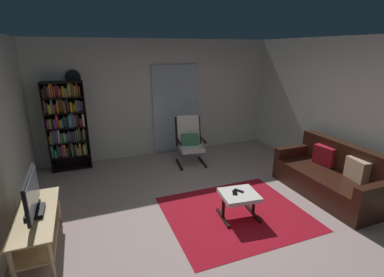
# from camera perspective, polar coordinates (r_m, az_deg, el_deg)

# --- Properties ---
(ground_plane) EXTENTS (7.02, 7.02, 0.00)m
(ground_plane) POSITION_cam_1_polar(r_m,az_deg,el_deg) (4.44, 4.19, -14.91)
(ground_plane) COLOR #B39994
(wall_back) EXTENTS (5.60, 0.06, 2.60)m
(wall_back) POSITION_cam_1_polar(r_m,az_deg,el_deg) (6.56, -6.60, 8.03)
(wall_back) COLOR silver
(wall_back) RESTS_ON ground
(wall_right) EXTENTS (0.06, 6.00, 2.60)m
(wall_right) POSITION_cam_1_polar(r_m,az_deg,el_deg) (5.61, 30.37, 4.06)
(wall_right) COLOR silver
(wall_right) RESTS_ON ground
(glass_door_panel) EXTENTS (1.10, 0.01, 2.00)m
(glass_door_panel) POSITION_cam_1_polar(r_m,az_deg,el_deg) (6.65, -3.26, 6.05)
(glass_door_panel) COLOR silver
(area_rug) EXTENTS (2.04, 1.78, 0.01)m
(area_rug) POSITION_cam_1_polar(r_m,az_deg,el_deg) (4.48, 8.76, -14.67)
(area_rug) COLOR #A91222
(area_rug) RESTS_ON ground
(tv_stand) EXTENTS (0.46, 1.30, 0.51)m
(tv_stand) POSITION_cam_1_polar(r_m,az_deg,el_deg) (4.07, -28.68, -15.06)
(tv_stand) COLOR tan
(tv_stand) RESTS_ON ground
(television) EXTENTS (0.20, 0.81, 0.50)m
(television) POSITION_cam_1_polar(r_m,az_deg,el_deg) (3.87, -29.55, -10.09)
(television) COLOR black
(television) RESTS_ON tv_stand
(bookshelf_near_tv) EXTENTS (0.77, 0.30, 1.79)m
(bookshelf_near_tv) POSITION_cam_1_polar(r_m,az_deg,el_deg) (6.17, -24.01, 2.70)
(bookshelf_near_tv) COLOR black
(bookshelf_near_tv) RESTS_ON ground
(leather_sofa) EXTENTS (0.84, 1.85, 0.87)m
(leather_sofa) POSITION_cam_1_polar(r_m,az_deg,el_deg) (5.37, 26.29, -7.04)
(leather_sofa) COLOR #331A11
(leather_sofa) RESTS_ON ground
(lounge_armchair) EXTENTS (0.64, 0.71, 1.02)m
(lounge_armchair) POSITION_cam_1_polar(r_m,az_deg,el_deg) (6.06, -0.49, -0.12)
(lounge_armchair) COLOR black
(lounge_armchair) RESTS_ON ground
(ottoman) EXTENTS (0.57, 0.54, 0.39)m
(ottoman) POSITION_cam_1_polar(r_m,az_deg,el_deg) (4.25, 9.48, -11.66)
(ottoman) COLOR white
(ottoman) RESTS_ON ground
(tv_remote) EXTENTS (0.11, 0.14, 0.02)m
(tv_remote) POSITION_cam_1_polar(r_m,az_deg,el_deg) (4.27, 9.42, -10.34)
(tv_remote) COLOR black
(tv_remote) RESTS_ON ottoman
(cell_phone) EXTENTS (0.12, 0.16, 0.01)m
(cell_phone) POSITION_cam_1_polar(r_m,az_deg,el_deg) (4.21, 8.64, -10.77)
(cell_phone) COLOR black
(cell_phone) RESTS_ON ottoman
(wall_clock) EXTENTS (0.29, 0.03, 0.29)m
(wall_clock) POSITION_cam_1_polar(r_m,az_deg,el_deg) (6.21, -22.89, 11.37)
(wall_clock) COLOR silver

